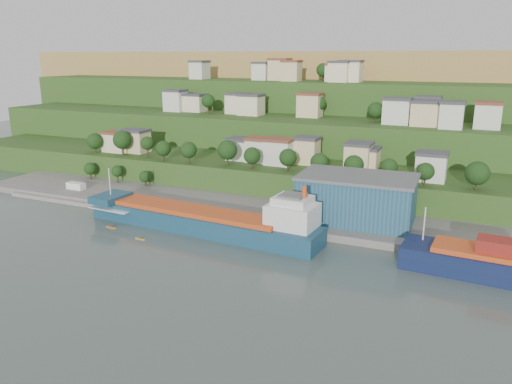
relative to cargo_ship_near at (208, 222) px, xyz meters
The scene contains 10 objects.
ground 9.98m from the cargo_ship_near, 109.11° to the right, with size 500.00×500.00×0.00m, color #43514A.
quay 25.52m from the cargo_ship_near, 48.33° to the left, with size 220.00×26.00×4.00m, color slate.
pebble_beach 59.63m from the cargo_ship_near, 167.44° to the left, with size 40.00×18.00×2.40m, color slate.
hillside 159.65m from the cargo_ship_near, 91.12° to the left, with size 360.00×210.50×96.00m.
cargo_ship_near is the anchor object (origin of this frame).
warehouse 40.87m from the cargo_ship_near, 29.14° to the left, with size 31.51×19.85×12.80m.
caravan 61.07m from the cargo_ship_near, 166.48° to the left, with size 6.51×2.71×3.04m, color white.
dinghy 50.39m from the cargo_ship_near, 166.82° to the left, with size 3.73×1.40×0.75m, color silver.
kayak_orange 27.33m from the cargo_ship_near, 162.53° to the right, with size 3.41×0.84×0.85m.
kayak_yellow 18.20m from the cargo_ship_near, 137.05° to the right, with size 3.06×0.69×0.76m.
Camera 1 is at (66.52, -101.51, 45.77)m, focal length 35.00 mm.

